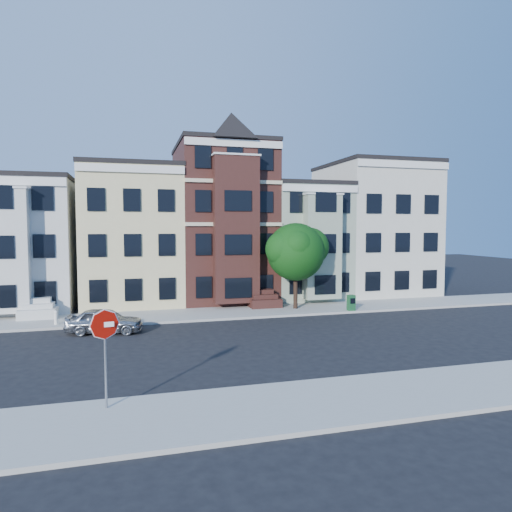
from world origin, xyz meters
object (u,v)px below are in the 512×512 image
object	(u,v)px
newspaper_box	(351,303)
stop_sign	(105,352)
fire_hydrant	(56,319)
street_tree	(296,256)
parked_car	(105,321)

from	to	relation	value
newspaper_box	stop_sign	distance (m)	20.09
fire_hydrant	stop_sign	bearing A→B (deg)	-75.80
street_tree	parked_car	size ratio (longest dim) A/B	1.81
street_tree	parked_car	distance (m)	13.31
street_tree	newspaper_box	bearing A→B (deg)	-27.20
street_tree	stop_sign	distance (m)	19.05
parked_car	newspaper_box	bearing A→B (deg)	-72.90
fire_hydrant	parked_car	bearing A→B (deg)	-40.02
newspaper_box	fire_hydrant	xyz separation A→B (m)	(-18.62, 0.53, -0.20)
street_tree	newspaper_box	size ratio (longest dim) A/B	6.98
fire_hydrant	stop_sign	distance (m)	14.14
newspaper_box	stop_sign	size ratio (longest dim) A/B	0.30
parked_car	street_tree	bearing A→B (deg)	-63.51
parked_car	fire_hydrant	distance (m)	3.68
street_tree	fire_hydrant	world-z (taller)	street_tree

